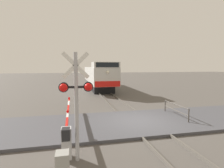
{
  "coord_description": "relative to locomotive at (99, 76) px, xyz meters",
  "views": [
    {
      "loc": [
        -3.82,
        -9.76,
        3.41
      ],
      "look_at": [
        -1.11,
        2.36,
        2.15
      ],
      "focal_mm": 28.47,
      "sensor_mm": 36.0,
      "label": 1
    }
  ],
  "objects": [
    {
      "name": "crossing_signal",
      "position": [
        -3.7,
        -20.12,
        0.45
      ],
      "size": [
        1.18,
        0.33,
        3.91
      ],
      "color": "#ADADB2",
      "rests_on": "ground_plane"
    },
    {
      "name": "ground_plane",
      "position": [
        0.0,
        -16.59,
        -1.96
      ],
      "size": [
        160.0,
        160.0,
        0.0
      ],
      "primitive_type": "plane",
      "color": "#514C47"
    },
    {
      "name": "rail_track_left",
      "position": [
        -0.72,
        -16.59,
        -1.89
      ],
      "size": [
        0.08,
        80.0,
        0.15
      ],
      "primitive_type": "cube",
      "color": "#59544C",
      "rests_on": "ground_plane"
    },
    {
      "name": "locomotive",
      "position": [
        0.0,
        0.0,
        0.0
      ],
      "size": [
        3.03,
        14.75,
        3.86
      ],
      "color": "black",
      "rests_on": "ground_plane"
    },
    {
      "name": "crossing_gate",
      "position": [
        -4.08,
        -18.76,
        -1.15
      ],
      "size": [
        0.36,
        7.17,
        1.28
      ],
      "color": "silver",
      "rests_on": "ground_plane"
    },
    {
      "name": "guard_railing",
      "position": [
        2.72,
        -16.16,
        -1.34
      ],
      "size": [
        0.08,
        2.76,
        0.95
      ],
      "color": "#4C4742",
      "rests_on": "ground_plane"
    },
    {
      "name": "rail_track_right",
      "position": [
        0.72,
        -16.59,
        -1.89
      ],
      "size": [
        0.08,
        80.0,
        0.15
      ],
      "primitive_type": "cube",
      "color": "#59544C",
      "rests_on": "ground_plane"
    },
    {
      "name": "road_surface",
      "position": [
        0.0,
        -16.59,
        -1.89
      ],
      "size": [
        36.0,
        4.71,
        0.15
      ],
      "primitive_type": "cube",
      "color": "#47474C",
      "rests_on": "ground_plane"
    }
  ]
}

